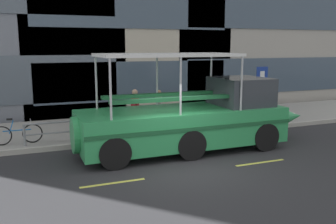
{
  "coord_description": "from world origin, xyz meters",
  "views": [
    {
      "loc": [
        -4.56,
        -10.21,
        3.69
      ],
      "look_at": [
        0.38,
        2.1,
        1.3
      ],
      "focal_mm": 39.48,
      "sensor_mm": 36.0,
      "label": 1
    }
  ],
  "objects_px": {
    "duck_tour_boat": "(195,119)",
    "parking_sign": "(261,85)",
    "pedestrian_near_bow": "(221,102)",
    "pedestrian_mid_left": "(159,104)",
    "pedestrian_mid_right": "(135,106)",
    "leaned_bicycle": "(17,134)"
  },
  "relations": [
    {
      "from": "duck_tour_boat",
      "to": "parking_sign",
      "type": "bearing_deg",
      "value": 27.94
    },
    {
      "from": "pedestrian_near_bow",
      "to": "pedestrian_mid_left",
      "type": "distance_m",
      "value": 3.09
    },
    {
      "from": "pedestrian_mid_right",
      "to": "leaned_bicycle",
      "type": "bearing_deg",
      "value": -172.75
    },
    {
      "from": "leaned_bicycle",
      "to": "pedestrian_mid_left",
      "type": "relative_size",
      "value": 1.08
    },
    {
      "from": "pedestrian_near_bow",
      "to": "pedestrian_mid_right",
      "type": "distance_m",
      "value": 4.29
    },
    {
      "from": "duck_tour_boat",
      "to": "pedestrian_near_bow",
      "type": "distance_m",
      "value": 4.38
    },
    {
      "from": "pedestrian_near_bow",
      "to": "pedestrian_mid_left",
      "type": "xyz_separation_m",
      "value": [
        -3.09,
        0.08,
        0.05
      ]
    },
    {
      "from": "leaned_bicycle",
      "to": "pedestrian_near_bow",
      "type": "height_order",
      "value": "pedestrian_near_bow"
    },
    {
      "from": "duck_tour_boat",
      "to": "leaned_bicycle",
      "type": "bearing_deg",
      "value": 158.2
    },
    {
      "from": "duck_tour_boat",
      "to": "pedestrian_near_bow",
      "type": "bearing_deg",
      "value": 47.94
    },
    {
      "from": "pedestrian_near_bow",
      "to": "pedestrian_mid_right",
      "type": "height_order",
      "value": "pedestrian_mid_right"
    },
    {
      "from": "pedestrian_mid_right",
      "to": "pedestrian_near_bow",
      "type": "bearing_deg",
      "value": 3.72
    },
    {
      "from": "pedestrian_mid_left",
      "to": "pedestrian_mid_right",
      "type": "xyz_separation_m",
      "value": [
        -1.2,
        -0.36,
        0.07
      ]
    },
    {
      "from": "leaned_bicycle",
      "to": "pedestrian_near_bow",
      "type": "bearing_deg",
      "value": 5.55
    },
    {
      "from": "duck_tour_boat",
      "to": "pedestrian_mid_left",
      "type": "xyz_separation_m",
      "value": [
        -0.16,
        3.33,
        0.05
      ]
    },
    {
      "from": "leaned_bicycle",
      "to": "pedestrian_mid_left",
      "type": "bearing_deg",
      "value": 9.28
    },
    {
      "from": "leaned_bicycle",
      "to": "pedestrian_mid_right",
      "type": "xyz_separation_m",
      "value": [
        4.61,
        0.59,
        0.67
      ]
    },
    {
      "from": "pedestrian_mid_left",
      "to": "pedestrian_mid_right",
      "type": "height_order",
      "value": "pedestrian_mid_right"
    },
    {
      "from": "leaned_bicycle",
      "to": "pedestrian_near_bow",
      "type": "relative_size",
      "value": 1.15
    },
    {
      "from": "duck_tour_boat",
      "to": "pedestrian_mid_left",
      "type": "bearing_deg",
      "value": 92.67
    },
    {
      "from": "duck_tour_boat",
      "to": "pedestrian_mid_right",
      "type": "relative_size",
      "value": 5.24
    },
    {
      "from": "parking_sign",
      "to": "leaned_bicycle",
      "type": "xyz_separation_m",
      "value": [
        -10.47,
        -0.01,
        -1.37
      ]
    }
  ]
}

